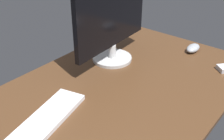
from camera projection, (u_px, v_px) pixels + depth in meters
desk at (114, 93)px, 123.02cm from camera, size 140.00×84.00×2.00cm
monitor at (112, 13)px, 135.25cm from camera, size 52.23×20.29×48.34cm
keyboard at (48, 118)px, 105.92cm from camera, size 36.03×19.54×1.90cm
computer_mouse at (193, 48)px, 155.27cm from camera, size 10.96×6.35×3.82cm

